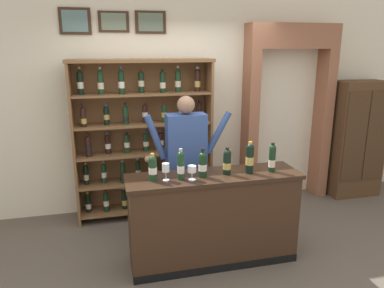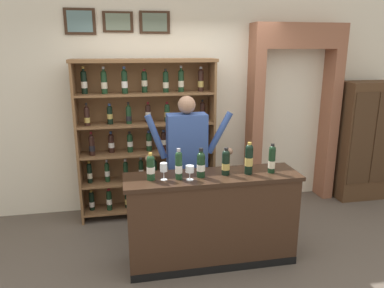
% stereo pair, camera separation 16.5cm
% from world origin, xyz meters
% --- Properties ---
extents(ground_plane, '(14.00, 14.00, 0.02)m').
position_xyz_m(ground_plane, '(0.00, 0.00, -0.01)').
color(ground_plane, brown).
extents(back_wall, '(12.00, 0.19, 3.20)m').
position_xyz_m(back_wall, '(-0.00, 1.60, 1.60)').
color(back_wall, beige).
rests_on(back_wall, ground).
extents(wine_shelf, '(1.76, 0.38, 2.03)m').
position_xyz_m(wine_shelf, '(-0.46, 1.27, 1.07)').
color(wine_shelf, brown).
rests_on(wine_shelf, ground).
extents(archway_doorway, '(1.28, 0.45, 2.48)m').
position_xyz_m(archway_doorway, '(1.60, 1.47, 1.42)').
color(archway_doorway, '#935B42').
rests_on(archway_doorway, ground).
extents(side_cabinet, '(0.75, 0.45, 1.71)m').
position_xyz_m(side_cabinet, '(2.66, 1.25, 0.85)').
color(side_cabinet, '#4C331E').
rests_on(side_cabinet, ground).
extents(tasting_counter, '(1.74, 0.48, 0.95)m').
position_xyz_m(tasting_counter, '(0.09, -0.00, 0.47)').
color(tasting_counter, '#382316').
rests_on(tasting_counter, ground).
extents(shopkeeper, '(0.99, 0.22, 1.67)m').
position_xyz_m(shopkeeper, '(-0.07, 0.53, 1.03)').
color(shopkeeper, '#2D3347').
rests_on(shopkeeper, ground).
extents(tasting_bottle_riserva, '(0.08, 0.08, 0.27)m').
position_xyz_m(tasting_bottle_riserva, '(-0.52, -0.02, 1.08)').
color(tasting_bottle_riserva, '#19381E').
rests_on(tasting_bottle_riserva, tasting_counter).
extents(tasting_bottle_bianco, '(0.07, 0.07, 0.30)m').
position_xyz_m(tasting_bottle_bianco, '(-0.25, -0.05, 1.09)').
color(tasting_bottle_bianco, '#19381E').
rests_on(tasting_bottle_bianco, tasting_counter).
extents(tasting_bottle_prosecco, '(0.08, 0.08, 0.29)m').
position_xyz_m(tasting_bottle_prosecco, '(-0.03, -0.03, 1.08)').
color(tasting_bottle_prosecco, black).
rests_on(tasting_bottle_prosecco, tasting_counter).
extents(tasting_bottle_super_tuscan, '(0.08, 0.08, 0.27)m').
position_xyz_m(tasting_bottle_super_tuscan, '(0.22, -0.01, 1.08)').
color(tasting_bottle_super_tuscan, black).
rests_on(tasting_bottle_super_tuscan, tasting_counter).
extents(tasting_bottle_grappa, '(0.08, 0.08, 0.32)m').
position_xyz_m(tasting_bottle_grappa, '(0.45, -0.03, 1.11)').
color(tasting_bottle_grappa, black).
rests_on(tasting_bottle_grappa, tasting_counter).
extents(tasting_bottle_vin_santo, '(0.07, 0.07, 0.30)m').
position_xyz_m(tasting_bottle_vin_santo, '(0.69, -0.04, 1.09)').
color(tasting_bottle_vin_santo, black).
rests_on(tasting_bottle_vin_santo, tasting_counter).
extents(wine_glass_right, '(0.08, 0.08, 0.14)m').
position_xyz_m(wine_glass_right, '(-0.16, -0.09, 1.05)').
color(wine_glass_right, silver).
rests_on(wine_glass_right, tasting_counter).
extents(wine_glass_spare, '(0.07, 0.07, 0.17)m').
position_xyz_m(wine_glass_spare, '(-0.40, -0.04, 1.07)').
color(wine_glass_spare, silver).
rests_on(wine_glass_spare, tasting_counter).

